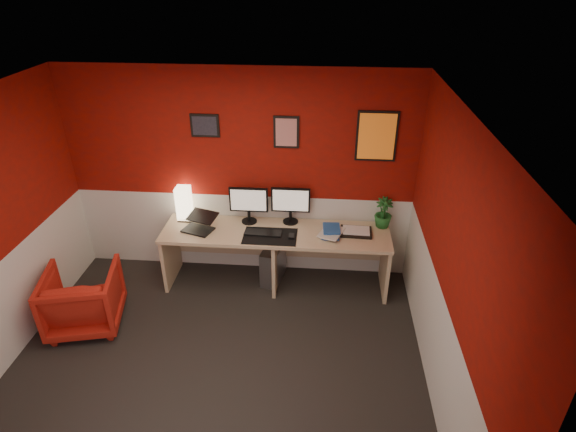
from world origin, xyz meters
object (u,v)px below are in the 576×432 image
object	(u,v)px
monitor_left	(248,200)
zen_tray	(356,232)
shoji_lamp	(184,204)
laptop	(197,222)
potted_plant	(383,213)
pc_tower	(273,263)
monitor_right	(291,200)
armchair	(83,299)
desk	(276,258)

from	to	relation	value
monitor_left	zen_tray	xyz separation A→B (m)	(1.25, -0.16, -0.28)
shoji_lamp	laptop	world-z (taller)	shoji_lamp
shoji_lamp	laptop	size ratio (longest dim) A/B	1.21
potted_plant	pc_tower	size ratio (longest dim) A/B	0.80
zen_tray	monitor_right	bearing A→B (deg)	165.97
laptop	potted_plant	distance (m)	2.13
monitor_left	zen_tray	size ratio (longest dim) A/B	1.66
zen_tray	armchair	world-z (taller)	zen_tray
zen_tray	potted_plant	world-z (taller)	potted_plant
monitor_right	potted_plant	size ratio (longest dim) A/B	1.62
armchair	monitor_right	bearing A→B (deg)	-165.41
laptop	armchair	xyz separation A→B (m)	(-1.05, -0.82, -0.51)
laptop	armchair	distance (m)	1.43
monitor_left	zen_tray	world-z (taller)	monitor_left
potted_plant	armchair	distance (m)	3.39
zen_tray	potted_plant	size ratio (longest dim) A/B	0.98
pc_tower	armchair	xyz separation A→B (m)	(-1.90, -0.96, 0.11)
shoji_lamp	pc_tower	size ratio (longest dim) A/B	0.89
shoji_lamp	armchair	size ratio (longest dim) A/B	0.55
monitor_left	pc_tower	bearing A→B (deg)	-20.42
shoji_lamp	pc_tower	world-z (taller)	shoji_lamp
laptop	pc_tower	size ratio (longest dim) A/B	0.73
shoji_lamp	laptop	distance (m)	0.34
shoji_lamp	pc_tower	distance (m)	1.27
desk	laptop	distance (m)	1.01
desk	zen_tray	world-z (taller)	zen_tray
laptop	desk	bearing A→B (deg)	21.87
monitor_left	laptop	bearing A→B (deg)	-155.82
desk	armchair	distance (m)	2.13
desk	monitor_right	xyz separation A→B (m)	(0.15, 0.23, 0.66)
monitor_left	monitor_right	size ratio (longest dim) A/B	1.00
zen_tray	pc_tower	size ratio (longest dim) A/B	0.78
pc_tower	laptop	bearing A→B (deg)	-159.31
monitor_right	desk	bearing A→B (deg)	-123.06
desk	laptop	size ratio (longest dim) A/B	7.88
monitor_right	armchair	xyz separation A→B (m)	(-2.09, -1.10, -0.69)
monitor_right	potted_plant	bearing A→B (deg)	-0.66
monitor_left	potted_plant	world-z (taller)	monitor_left
shoji_lamp	monitor_left	bearing A→B (deg)	0.17
monitor_left	armchair	bearing A→B (deg)	-146.34
laptop	monitor_left	bearing A→B (deg)	42.84
monitor_right	potted_plant	xyz separation A→B (m)	(1.07, -0.01, -0.11)
zen_tray	shoji_lamp	bearing A→B (deg)	175.59
desk	monitor_left	bearing A→B (deg)	149.28
desk	potted_plant	world-z (taller)	potted_plant
desk	monitor_right	bearing A→B (deg)	56.94
desk	potted_plant	bearing A→B (deg)	10.20
desk	zen_tray	bearing A→B (deg)	2.62
laptop	zen_tray	world-z (taller)	laptop
monitor_right	pc_tower	distance (m)	0.83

